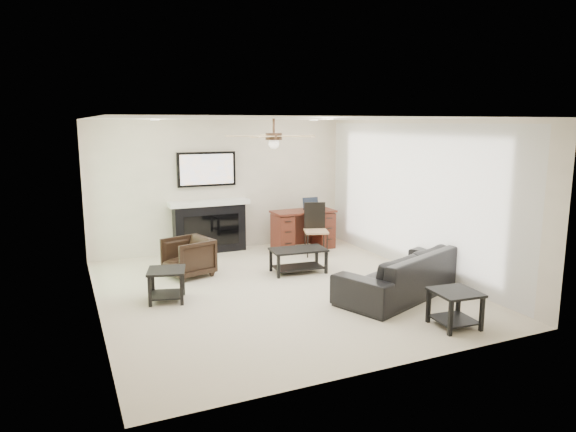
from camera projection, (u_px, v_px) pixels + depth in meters
name	position (u px, v px, depth m)	size (l,w,h in m)	color
room_shell	(286.00, 175.00, 7.47)	(5.50, 5.54, 2.52)	beige
sofa	(402.00, 272.00, 7.36)	(2.21, 0.87, 0.65)	black
armchair	(188.00, 257.00, 8.25)	(0.67, 0.69, 0.63)	black
coffee_table	(298.00, 261.00, 8.46)	(0.90, 0.50, 0.40)	black
end_table_near	(455.00, 309.00, 6.20)	(0.52, 0.52, 0.45)	black
end_table_left	(167.00, 285.00, 7.10)	(0.50, 0.50, 0.45)	black
fireplace_unit	(209.00, 203.00, 9.65)	(1.52, 0.34, 1.91)	black
desk	(303.00, 230.00, 10.04)	(1.22, 0.56, 0.76)	#36190D
desk_chair	(316.00, 230.00, 9.53)	(0.42, 0.44, 0.97)	black
laptop	(313.00, 204.00, 10.02)	(0.33, 0.24, 0.23)	black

